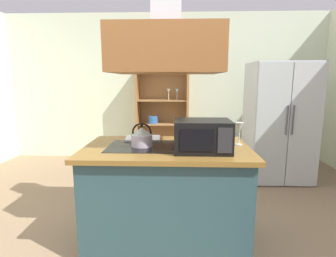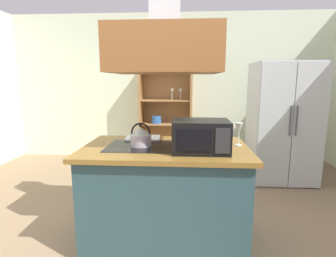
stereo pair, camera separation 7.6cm
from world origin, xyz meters
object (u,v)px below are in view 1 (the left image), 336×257
(cutting_board, at_px, (143,138))
(wine_glass_on_counter, at_px, (239,128))
(microwave, at_px, (202,136))
(dish_cabinet, at_px, (162,119))
(refrigerator, at_px, (279,122))
(kettle, at_px, (142,137))

(cutting_board, bearing_deg, wine_glass_on_counter, -12.73)
(wine_glass_on_counter, bearing_deg, microwave, -146.36)
(dish_cabinet, distance_m, microwave, 2.80)
(refrigerator, distance_m, kettle, 2.48)
(kettle, height_order, cutting_board, kettle)
(kettle, relative_size, microwave, 0.46)
(microwave, distance_m, wine_glass_on_counter, 0.43)
(dish_cabinet, bearing_deg, refrigerator, -27.44)
(refrigerator, relative_size, kettle, 8.32)
(refrigerator, relative_size, dish_cabinet, 1.00)
(kettle, xyz_separation_m, wine_glass_on_counter, (0.88, 0.09, 0.06))
(dish_cabinet, bearing_deg, cutting_board, -91.56)
(cutting_board, distance_m, microwave, 0.72)
(microwave, bearing_deg, wine_glass_on_counter, 33.64)
(dish_cabinet, xyz_separation_m, wine_glass_on_counter, (0.84, -2.51, 0.28))
(kettle, xyz_separation_m, microwave, (0.52, -0.15, 0.04))
(microwave, bearing_deg, kettle, 164.39)
(refrigerator, xyz_separation_m, dish_cabinet, (-1.79, 0.93, -0.10))
(dish_cabinet, height_order, microwave, dish_cabinet)
(kettle, bearing_deg, dish_cabinet, 89.29)
(cutting_board, height_order, wine_glass_on_counter, wine_glass_on_counter)
(kettle, relative_size, cutting_board, 0.62)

